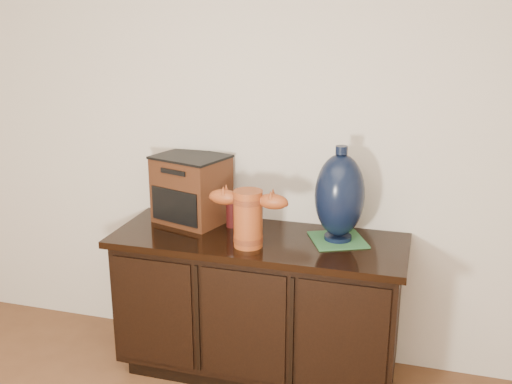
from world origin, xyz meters
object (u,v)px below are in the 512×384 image
(lamp_base, at_px, (340,196))
(terracotta_vessel, at_px, (248,215))
(sideboard, at_px, (258,304))
(spray_can, at_px, (232,210))
(tv_radio, at_px, (191,189))

(lamp_base, bearing_deg, terracotta_vessel, -154.49)
(sideboard, bearing_deg, spray_can, 146.47)
(terracotta_vessel, distance_m, spray_can, 0.29)
(sideboard, xyz_separation_m, spray_can, (-0.17, 0.11, 0.46))
(lamp_base, xyz_separation_m, spray_can, (-0.56, 0.04, -0.14))
(lamp_base, height_order, spray_can, lamp_base)
(spray_can, bearing_deg, terracotta_vessel, -56.07)
(terracotta_vessel, xyz_separation_m, tv_radio, (-0.39, 0.26, 0.02))
(tv_radio, height_order, spray_can, tv_radio)
(sideboard, bearing_deg, terracotta_vessel, -97.25)
(terracotta_vessel, distance_m, lamp_base, 0.45)
(tv_radio, relative_size, lamp_base, 0.91)
(tv_radio, distance_m, lamp_base, 0.80)
(sideboard, xyz_separation_m, lamp_base, (0.38, 0.07, 0.60))
(spray_can, bearing_deg, lamp_base, -4.51)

